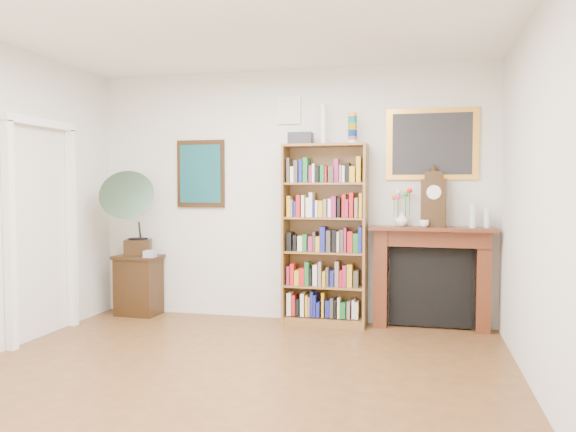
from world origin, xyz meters
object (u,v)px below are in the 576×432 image
(fireplace, at_px, (431,269))
(cd_stack, at_px, (150,254))
(gramophone, at_px, (131,208))
(bookshelf, at_px, (325,224))
(bottle_right, at_px, (487,218))
(teacup, at_px, (424,224))
(bottle_left, at_px, (473,216))
(mantel_clock, at_px, (434,200))
(side_cabinet, at_px, (139,285))
(flower_vase, at_px, (402,219))

(fireplace, relative_size, cd_stack, 10.77)
(gramophone, relative_size, cd_stack, 8.16)
(bookshelf, bearing_deg, fireplace, 5.38)
(bottle_right, bearing_deg, teacup, -172.61)
(bottle_left, bearing_deg, fireplace, 171.27)
(bookshelf, xyz_separation_m, fireplace, (1.12, 0.09, -0.46))
(mantel_clock, distance_m, bottle_left, 0.42)
(gramophone, bearing_deg, mantel_clock, -18.01)
(gramophone, distance_m, bottle_left, 3.75)
(gramophone, bearing_deg, teacup, -19.58)
(side_cabinet, height_order, gramophone, gramophone)
(bookshelf, xyz_separation_m, gramophone, (-2.22, -0.14, 0.16))
(fireplace, bearing_deg, flower_vase, -173.73)
(mantel_clock, distance_m, teacup, 0.27)
(fireplace, bearing_deg, bookshelf, -173.38)
(fireplace, relative_size, mantel_clock, 2.25)
(bookshelf, height_order, bottle_left, bookshelf)
(gramophone, distance_m, flower_vase, 3.04)
(cd_stack, relative_size, bottle_right, 0.60)
(side_cabinet, relative_size, cd_stack, 5.83)
(bottle_left, bearing_deg, cd_stack, -176.76)
(cd_stack, distance_m, mantel_clock, 3.18)
(side_cabinet, xyz_separation_m, flower_vase, (3.01, 0.09, 0.81))
(fireplace, distance_m, flower_vase, 0.61)
(flower_vase, xyz_separation_m, bottle_right, (0.85, -0.03, 0.02))
(fireplace, height_order, bottle_right, bottle_right)
(bookshelf, bearing_deg, side_cabinet, -178.33)
(fireplace, bearing_deg, bottle_right, -3.14)
(side_cabinet, xyz_separation_m, bottle_left, (3.72, 0.05, 0.85))
(mantel_clock, bearing_deg, side_cabinet, -172.43)
(cd_stack, bearing_deg, bookshelf, 5.04)
(side_cabinet, bearing_deg, gramophone, -98.62)
(fireplace, xyz_separation_m, bottle_right, (0.54, -0.05, 0.55))
(gramophone, relative_size, bottle_left, 4.08)
(mantel_clock, relative_size, flower_vase, 3.79)
(mantel_clock, xyz_separation_m, flower_vase, (-0.32, 0.01, -0.20))
(teacup, xyz_separation_m, bottle_right, (0.62, 0.08, 0.06))
(bookshelf, distance_m, mantel_clock, 1.17)
(bottle_left, height_order, bottle_right, bottle_left)
(fireplace, distance_m, bottle_left, 0.70)
(gramophone, bearing_deg, bottle_left, -18.74)
(gramophone, bearing_deg, cd_stack, -28.43)
(mantel_clock, height_order, bottle_left, mantel_clock)
(cd_stack, bearing_deg, flower_vase, 4.89)
(mantel_clock, bearing_deg, cd_stack, -169.60)
(mantel_clock, bearing_deg, bookshelf, -171.22)
(side_cabinet, xyz_separation_m, bottle_right, (3.86, 0.06, 0.83))
(side_cabinet, xyz_separation_m, cd_stack, (0.22, -0.15, 0.39))
(cd_stack, distance_m, teacup, 3.04)
(teacup, height_order, bottle_left, bottle_left)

